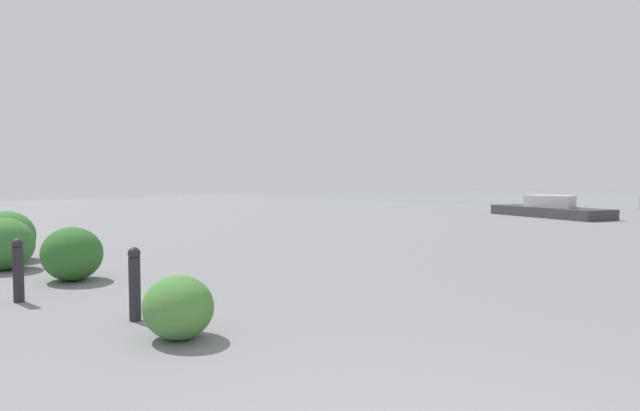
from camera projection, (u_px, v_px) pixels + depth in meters
name	position (u px, v px, depth m)	size (l,w,h in m)	color
bollard_near	(135.00, 282.00, 5.37)	(0.13, 0.13, 0.77)	#232328
bollard_mid	(18.00, 269.00, 6.18)	(0.13, 0.13, 0.77)	#232328
shrub_low	(72.00, 254.00, 7.48)	(0.92, 0.83, 0.78)	#2D6628
shrub_round	(6.00, 236.00, 9.30)	(1.06, 0.95, 0.90)	#387533
shrub_wide	(4.00, 244.00, 8.35)	(1.00, 0.90, 0.85)	#387533
shrub_tall	(178.00, 307.00, 4.76)	(0.70, 0.63, 0.59)	#477F38
boat	(549.00, 211.00, 19.82)	(4.85, 3.31, 0.95)	#333338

